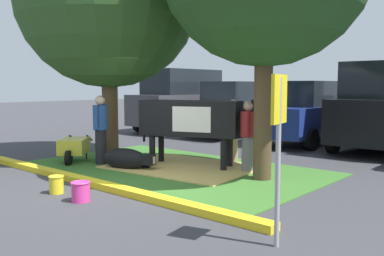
# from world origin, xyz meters

# --- Properties ---
(ground_plane) EXTENTS (80.00, 80.00, 0.00)m
(ground_plane) POSITION_xyz_m (0.00, 0.00, 0.00)
(ground_plane) COLOR #38383D
(grass_island) EXTENTS (6.66, 4.09, 0.02)m
(grass_island) POSITION_xyz_m (-0.48, 1.74, 0.01)
(grass_island) COLOR #386B28
(grass_island) RESTS_ON ground
(curb_yellow) EXTENTS (7.86, 0.24, 0.12)m
(curb_yellow) POSITION_xyz_m (-0.48, -0.45, 0.06)
(curb_yellow) COLOR yellow
(curb_yellow) RESTS_ON ground
(hay_bedding) EXTENTS (3.41, 2.68, 0.04)m
(hay_bedding) POSITION_xyz_m (-0.36, 1.96, 0.03)
(hay_bedding) COLOR tan
(hay_bedding) RESTS_ON ground
(cow_holstein) EXTENTS (3.03, 1.50, 1.58)m
(cow_holstein) POSITION_xyz_m (-0.21, 2.20, 1.12)
(cow_holstein) COLOR black
(cow_holstein) RESTS_ON ground
(calf_lying) EXTENTS (1.33, 0.79, 0.48)m
(calf_lying) POSITION_xyz_m (-1.22, 1.00, 0.24)
(calf_lying) COLOR black
(calf_lying) RESTS_ON ground
(person_handler) EXTENTS (0.34, 0.48, 1.55)m
(person_handler) POSITION_xyz_m (1.02, 2.52, 0.82)
(person_handler) COLOR slate
(person_handler) RESTS_ON ground
(person_visitor_near) EXTENTS (0.34, 0.48, 1.65)m
(person_visitor_near) POSITION_xyz_m (-2.14, 1.00, 0.88)
(person_visitor_near) COLOR black
(person_visitor_near) RESTS_ON ground
(person_visitor_far) EXTENTS (0.53, 0.34, 1.54)m
(person_visitor_far) POSITION_xyz_m (0.05, 3.31, 0.82)
(person_visitor_far) COLOR #9E7F5B
(person_visitor_far) RESTS_ON ground
(wheelbarrow) EXTENTS (1.30, 1.39, 0.63)m
(wheelbarrow) POSITION_xyz_m (-2.90, 0.76, 0.39)
(wheelbarrow) COLOR gold
(wheelbarrow) RESTS_ON ground
(parking_sign) EXTENTS (0.12, 0.44, 2.01)m
(parking_sign) POSITION_xyz_m (3.69, -0.84, 1.42)
(parking_sign) COLOR #99999E
(parking_sign) RESTS_ON ground
(bucket_yellow) EXTENTS (0.27, 0.27, 0.31)m
(bucket_yellow) POSITION_xyz_m (-0.48, -1.20, 0.16)
(bucket_yellow) COLOR yellow
(bucket_yellow) RESTS_ON ground
(bucket_pink) EXTENTS (0.32, 0.32, 0.33)m
(bucket_pink) POSITION_xyz_m (0.28, -1.22, 0.17)
(bucket_pink) COLOR #EA3893
(bucket_pink) RESTS_ON ground
(suv_dark_grey) EXTENTS (2.15, 4.62, 2.52)m
(suv_dark_grey) POSITION_xyz_m (-5.79, 7.85, 1.27)
(suv_dark_grey) COLOR #3D3D42
(suv_dark_grey) RESTS_ON ground
(sedan_silver) EXTENTS (2.05, 4.42, 2.02)m
(sedan_silver) POSITION_xyz_m (-3.21, 7.94, 0.98)
(sedan_silver) COLOR silver
(sedan_silver) RESTS_ON ground
(sedan_blue) EXTENTS (2.05, 4.42, 2.02)m
(sedan_blue) POSITION_xyz_m (-0.29, 7.80, 0.98)
(sedan_blue) COLOR navy
(sedan_blue) RESTS_ON ground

